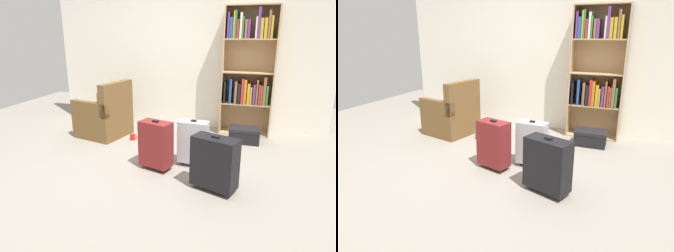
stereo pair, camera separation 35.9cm
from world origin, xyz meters
TOP-DOWN VIEW (x-y plane):
  - ground_plane at (0.00, 0.00)m, footprint 8.41×8.41m
  - back_wall at (0.00, 2.14)m, footprint 4.81×0.10m
  - bookshelf at (1.06, 1.92)m, footprint 0.80×0.34m
  - armchair at (-1.12, 1.16)m, footprint 0.84×0.84m
  - mug at (-0.60, 1.07)m, footprint 0.12×0.08m
  - storage_box at (1.09, 1.46)m, footprint 0.46×0.31m
  - suitcase_dark_red at (0.08, 0.18)m, footprint 0.43×0.31m
  - suitcase_silver at (0.50, 0.41)m, footprint 0.38×0.21m
  - suitcase_black at (0.85, -0.15)m, footprint 0.53×0.37m

SIDE VIEW (x-z plane):
  - ground_plane at x=0.00m, z-range 0.00..0.00m
  - mug at x=-0.60m, z-range 0.00..0.10m
  - storage_box at x=1.09m, z-range 0.01..0.24m
  - suitcase_silver at x=0.50m, z-range 0.01..0.62m
  - armchair at x=-1.12m, z-range -0.13..0.77m
  - suitcase_black at x=0.85m, z-range 0.01..0.63m
  - suitcase_dark_red at x=0.08m, z-range 0.01..0.64m
  - bookshelf at x=1.06m, z-range 0.09..2.11m
  - back_wall at x=0.00m, z-range 0.00..2.60m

